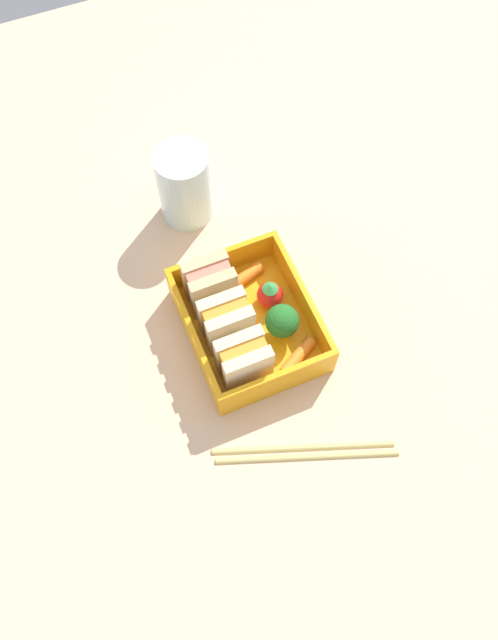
% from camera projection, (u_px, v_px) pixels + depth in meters
% --- Properties ---
extents(ground_plane, '(1.20, 1.20, 0.02)m').
position_uv_depth(ground_plane, '(249.00, 334.00, 0.71)').
color(ground_plane, beige).
extents(bento_tray, '(0.16, 0.13, 0.01)m').
position_uv_depth(bento_tray, '(249.00, 328.00, 0.69)').
color(bento_tray, orange).
rests_on(bento_tray, ground_plane).
extents(bento_rim, '(0.16, 0.13, 0.04)m').
position_uv_depth(bento_rim, '(249.00, 318.00, 0.67)').
color(bento_rim, orange).
rests_on(bento_rim, bento_tray).
extents(sandwich_left, '(0.04, 0.05, 0.06)m').
position_uv_depth(sandwich_left, '(244.00, 360.00, 0.64)').
color(sandwich_left, beige).
rests_on(sandwich_left, bento_tray).
extents(sandwich_center_left, '(0.04, 0.05, 0.06)m').
position_uv_depth(sandwich_center_left, '(226.00, 322.00, 0.66)').
color(sandwich_center_left, beige).
rests_on(sandwich_center_left, bento_tray).
extents(sandwich_center, '(0.04, 0.05, 0.06)m').
position_uv_depth(sandwich_center, '(210.00, 285.00, 0.67)').
color(sandwich_center, tan).
rests_on(sandwich_center, bento_tray).
extents(carrot_stick_left, '(0.03, 0.05, 0.01)m').
position_uv_depth(carrot_stick_left, '(298.00, 356.00, 0.67)').
color(carrot_stick_left, orange).
rests_on(carrot_stick_left, bento_tray).
extents(broccoli_floret, '(0.04, 0.04, 0.05)m').
position_uv_depth(broccoli_floret, '(282.00, 321.00, 0.66)').
color(broccoli_floret, '#8EC05F').
rests_on(broccoli_floret, bento_tray).
extents(strawberry_far_left, '(0.03, 0.03, 0.04)m').
position_uv_depth(strawberry_far_left, '(270.00, 295.00, 0.69)').
color(strawberry_far_left, red).
rests_on(strawberry_far_left, bento_tray).
extents(carrot_stick_far_left, '(0.02, 0.04, 0.01)m').
position_uv_depth(carrot_stick_far_left, '(248.00, 275.00, 0.71)').
color(carrot_stick_far_left, orange).
rests_on(carrot_stick_far_left, bento_tray).
extents(chopstick_pair, '(0.08, 0.18, 0.01)m').
position_uv_depth(chopstick_pair, '(307.00, 451.00, 0.64)').
color(chopstick_pair, tan).
rests_on(chopstick_pair, ground_plane).
extents(drinking_glass, '(0.06, 0.06, 0.10)m').
position_uv_depth(drinking_glass, '(184.00, 186.00, 0.73)').
color(drinking_glass, silver).
rests_on(drinking_glass, ground_plane).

